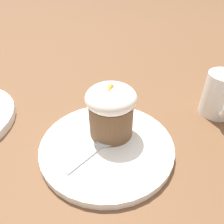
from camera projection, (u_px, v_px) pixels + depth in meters
name	position (u px, v px, depth m)	size (l,w,h in m)	color
ground_plane	(107.00, 148.00, 0.40)	(4.00, 4.00, 0.00)	brown
dessert_plate	(107.00, 146.00, 0.39)	(0.24, 0.24, 0.01)	white
carrot_cake	(112.00, 110.00, 0.38)	(0.09, 0.09, 0.10)	brown
spoon	(105.00, 142.00, 0.39)	(0.12, 0.08, 0.01)	silver
coffee_cup	(221.00, 95.00, 0.46)	(0.10, 0.07, 0.09)	white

